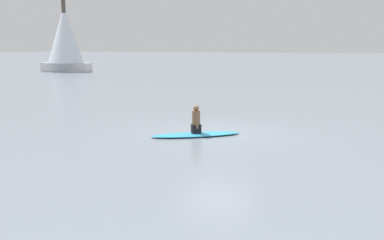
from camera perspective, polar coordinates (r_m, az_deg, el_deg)
name	(u,v)px	position (r m, az deg, el deg)	size (l,w,h in m)	color
ground_plane	(217,133)	(14.52, 3.36, -1.78)	(400.00, 400.00, 0.00)	gray
surfboard	(196,134)	(14.06, 0.54, -1.93)	(2.98, 0.75, 0.10)	#339EC6
person_paddler	(196,120)	(13.97, 0.55, -0.06)	(0.38, 0.39, 0.92)	black
sailboat_near_right	(65,38)	(52.71, -16.55, 10.44)	(4.99, 6.02, 8.34)	silver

